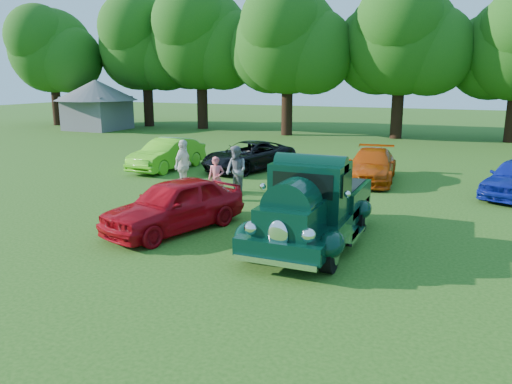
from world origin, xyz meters
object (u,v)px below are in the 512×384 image
at_px(back_car_lime, 167,154).
at_px(back_car_black, 249,156).
at_px(red_convertible, 174,205).
at_px(spectator_grey, 236,171).
at_px(back_car_orange, 372,166).
at_px(gazebo, 97,99).
at_px(spectator_white, 183,166).
at_px(spectator_pink, 216,179).
at_px(hero_pickup, 313,208).

distance_m(back_car_lime, back_car_black, 3.66).
bearing_deg(red_convertible, spectator_grey, 111.13).
relative_size(back_car_orange, gazebo, 0.68).
relative_size(spectator_white, gazebo, 0.30).
xyz_separation_m(back_car_orange, spectator_white, (-5.89, -4.61, 0.32)).
height_order(back_car_black, spectator_pink, spectator_pink).
bearing_deg(spectator_white, back_car_orange, -56.27).
bearing_deg(back_car_orange, back_car_lime, -178.83).
bearing_deg(spectator_pink, spectator_white, 135.04).
xyz_separation_m(back_car_lime, back_car_orange, (8.92, 1.01, -0.06)).
bearing_deg(spectator_grey, red_convertible, -59.79).
relative_size(red_convertible, gazebo, 0.65).
height_order(spectator_grey, spectator_white, spectator_white).
bearing_deg(spectator_grey, back_car_black, 135.57).
distance_m(hero_pickup, red_convertible, 3.76).
relative_size(back_car_black, gazebo, 0.72).
distance_m(back_car_orange, spectator_grey, 5.82).
xyz_separation_m(red_convertible, back_car_orange, (3.67, 8.72, -0.08)).
distance_m(hero_pickup, spectator_pink, 5.16).
relative_size(spectator_pink, spectator_white, 0.78).
height_order(red_convertible, gazebo, gazebo).
xyz_separation_m(back_car_orange, spectator_pink, (-4.19, -5.30, 0.11)).
distance_m(back_car_black, gazebo, 21.79).
distance_m(red_convertible, spectator_pink, 3.46).
relative_size(back_car_black, back_car_orange, 1.06).
bearing_deg(gazebo, spectator_pink, -41.28).
xyz_separation_m(spectator_pink, gazebo, (-19.63, 17.23, 1.66)).
xyz_separation_m(red_convertible, back_car_black, (-1.82, 9.01, -0.07)).
bearing_deg(spectator_pink, spectator_grey, 53.42).
relative_size(back_car_lime, back_car_black, 0.91).
relative_size(hero_pickup, spectator_white, 2.79).
bearing_deg(red_convertible, spectator_white, 136.02).
height_order(back_car_lime, spectator_white, spectator_white).
xyz_separation_m(back_car_black, back_car_orange, (5.49, -0.29, -0.01)).
height_order(hero_pickup, spectator_white, hero_pickup).
bearing_deg(back_car_lime, gazebo, 142.35).
bearing_deg(spectator_white, gazebo, 42.98).
height_order(red_convertible, back_car_black, red_convertible).
bearing_deg(back_car_black, gazebo, 166.85).
distance_m(hero_pickup, spectator_grey, 5.62).
xyz_separation_m(spectator_pink, spectator_white, (-1.70, 0.69, 0.21)).
distance_m(red_convertible, spectator_grey, 4.45).
xyz_separation_m(red_convertible, spectator_grey, (-0.27, 4.44, 0.16)).
height_order(back_car_black, spectator_white, spectator_white).
height_order(back_car_lime, spectator_pink, spectator_pink).
relative_size(back_car_black, spectator_pink, 3.10).
bearing_deg(spectator_pink, back_car_lime, 114.97).
relative_size(back_car_black, spectator_white, 2.42).
height_order(back_car_orange, gazebo, gazebo).
relative_size(spectator_pink, spectator_grey, 0.86).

